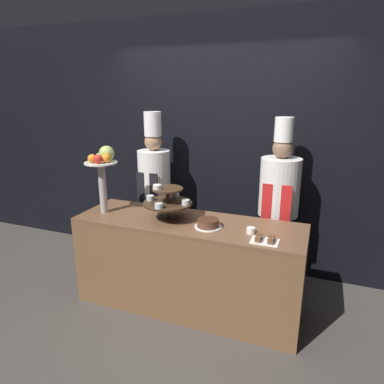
{
  "coord_description": "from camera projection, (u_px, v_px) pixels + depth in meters",
  "views": [
    {
      "loc": [
        1.08,
        -2.38,
        2.0
      ],
      "look_at": [
        0.0,
        0.43,
        1.12
      ],
      "focal_mm": 32.0,
      "sensor_mm": 36.0,
      "label": 1
    }
  ],
  "objects": [
    {
      "name": "chef_left",
      "position": [
        155.0,
        186.0,
        3.86
      ],
      "size": [
        0.36,
        0.36,
        1.8
      ],
      "color": "#28282D",
      "rests_on": "ground_plane"
    },
    {
      "name": "buffet_counter",
      "position": [
        188.0,
        264.0,
        3.23
      ],
      "size": [
        2.09,
        0.65,
        0.87
      ],
      "color": "brown",
      "rests_on": "ground_plane"
    },
    {
      "name": "fruit_pedestal",
      "position": [
        103.0,
        165.0,
        3.23
      ],
      "size": [
        0.31,
        0.31,
        0.64
      ],
      "color": "#B2ADA8",
      "rests_on": "buffet_counter"
    },
    {
      "name": "cake_square_tray",
      "position": [
        265.0,
        239.0,
        2.68
      ],
      "size": [
        0.22,
        0.16,
        0.05
      ],
      "color": "white",
      "rests_on": "buffet_counter"
    },
    {
      "name": "cake_round",
      "position": [
        208.0,
        223.0,
        2.96
      ],
      "size": [
        0.24,
        0.24,
        0.07
      ],
      "color": "white",
      "rests_on": "buffet_counter"
    },
    {
      "name": "tiered_stand",
      "position": [
        167.0,
        201.0,
        3.11
      ],
      "size": [
        0.45,
        0.45,
        0.34
      ],
      "color": "#3D2819",
      "rests_on": "buffet_counter"
    },
    {
      "name": "chef_center_left",
      "position": [
        279.0,
        201.0,
        3.39
      ],
      "size": [
        0.39,
        0.39,
        1.78
      ],
      "color": "black",
      "rests_on": "ground_plane"
    },
    {
      "name": "wall_back",
      "position": [
        221.0,
        147.0,
        3.85
      ],
      "size": [
        10.0,
        0.06,
        2.8
      ],
      "color": "black",
      "rests_on": "ground_plane"
    },
    {
      "name": "cup_white",
      "position": [
        251.0,
        230.0,
        2.84
      ],
      "size": [
        0.07,
        0.07,
        0.05
      ],
      "color": "white",
      "rests_on": "buffet_counter"
    },
    {
      "name": "ground_plane",
      "position": [
        175.0,
        324.0,
        3.06
      ],
      "size": [
        14.0,
        14.0,
        0.0
      ],
      "primitive_type": "plane",
      "color": "#47423D"
    }
  ]
}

